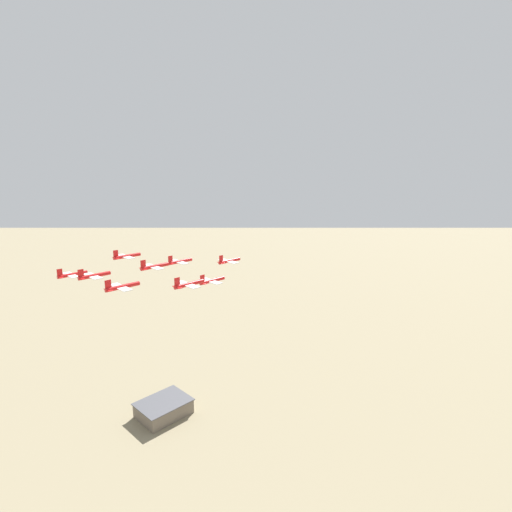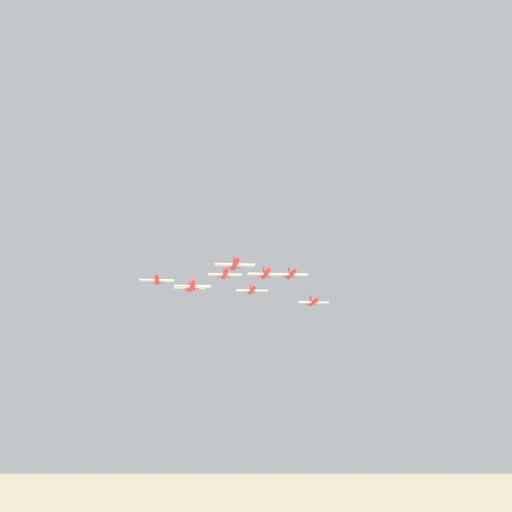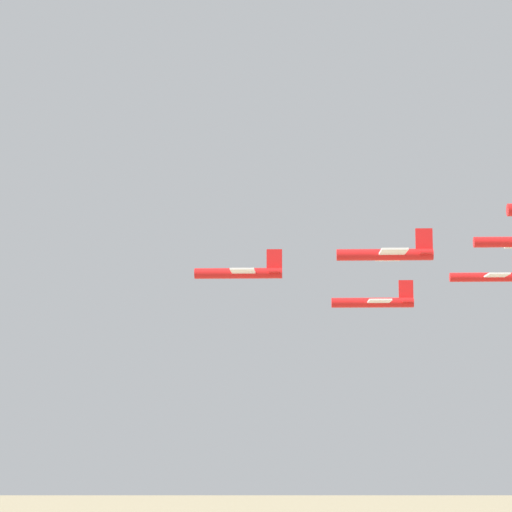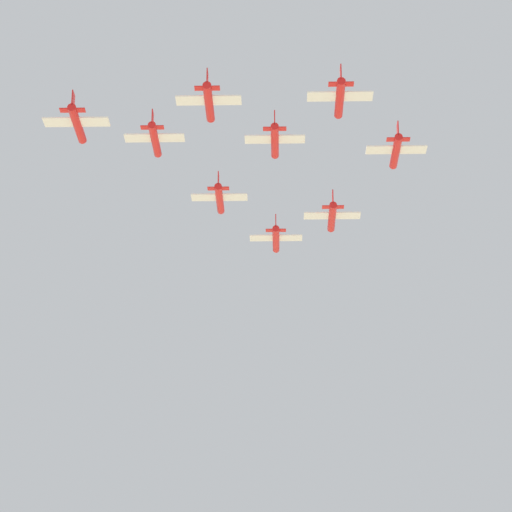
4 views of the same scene
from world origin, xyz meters
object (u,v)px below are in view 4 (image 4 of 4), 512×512
(jet_3, at_px, (155,138))
(jet_5, at_px, (396,150))
(jet_1, at_px, (219,198))
(jet_4, at_px, (275,140))
(jet_6, at_px, (77,122))
(jet_8, at_px, (340,97))
(jet_7, at_px, (209,101))
(jet_2, at_px, (332,216))
(jet_0, at_px, (276,238))

(jet_3, relative_size, jet_5, 1.00)
(jet_1, xyz_separation_m, jet_4, (12.56, 7.19, 2.03))
(jet_3, relative_size, jet_6, 1.00)
(jet_4, xyz_separation_m, jet_6, (12.21, -22.16, -4.01))
(jet_6, bearing_deg, jet_1, 59.53)
(jet_4, bearing_deg, jet_8, -59.53)
(jet_5, height_order, jet_7, jet_7)
(jet_5, height_order, jet_8, jet_8)
(jet_2, height_order, jet_7, jet_7)
(jet_7, relative_size, jet_8, 1.00)
(jet_1, bearing_deg, jet_5, -29.54)
(jet_2, relative_size, jet_8, 1.00)
(jet_0, distance_m, jet_5, 28.97)
(jet_2, distance_m, jet_8, 25.22)
(jet_0, height_order, jet_6, jet_0)
(jet_3, relative_size, jet_4, 1.00)
(jet_2, xyz_separation_m, jet_3, (12.21, -22.16, 5.10))
(jet_1, relative_size, jet_5, 1.00)
(jet_8, bearing_deg, jet_6, -180.00)
(jet_0, relative_size, jet_8, 1.00)
(jet_1, relative_size, jet_6, 1.00)
(jet_7, height_order, jet_8, jet_8)
(jet_0, xyz_separation_m, jet_8, (37.51, 6.88, 1.58))
(jet_4, height_order, jet_7, jet_4)
(jet_0, relative_size, jet_1, 1.00)
(jet_6, bearing_deg, jet_8, 0.00)
(jet_5, distance_m, jet_6, 38.83)
(jet_3, distance_m, jet_8, 25.34)
(jet_8, bearing_deg, jet_1, 120.47)
(jet_3, height_order, jet_5, jet_3)
(jet_5, bearing_deg, jet_2, 120.47)
(jet_2, bearing_deg, jet_6, -139.64)
(jet_1, bearing_deg, jet_4, -59.53)
(jet_2, height_order, jet_3, jet_3)
(jet_3, relative_size, jet_8, 1.00)
(jet_6, bearing_deg, jet_7, 0.00)
(jet_4, height_order, jet_6, jet_4)
(jet_4, height_order, jet_5, jet_4)
(jet_6, bearing_deg, jet_0, 59.53)
(jet_6, relative_size, jet_7, 1.00)
(jet_5, bearing_deg, jet_0, 120.47)
(jet_2, height_order, jet_6, jet_6)
(jet_0, relative_size, jet_5, 1.00)
(jet_1, relative_size, jet_4, 1.00)
(jet_8, bearing_deg, jet_2, 90.00)
(jet_4, distance_m, jet_8, 14.51)
(jet_8, bearing_deg, jet_4, 120.47)
(jet_4, bearing_deg, jet_2, 59.53)
(jet_2, bearing_deg, jet_4, -120.47)
(jet_1, relative_size, jet_2, 1.00)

